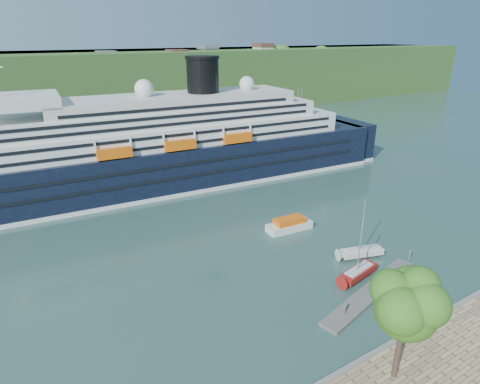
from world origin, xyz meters
name	(u,v)px	position (x,y,z in m)	size (l,w,h in m)	color
ground	(394,347)	(0.00, 0.00, 0.00)	(400.00, 400.00, 0.00)	#2B4C45
far_hillside	(80,86)	(0.00, 145.00, 12.00)	(400.00, 50.00, 24.00)	#326227
quay_coping	(398,339)	(0.00, -0.20, 1.15)	(220.00, 0.50, 0.30)	slate
cruise_ship	(147,126)	(-4.59, 57.76, 13.07)	(116.38, 16.95, 26.13)	black
promenade_tree	(404,322)	(-4.03, -2.95, 7.02)	(7.26, 7.26, 12.03)	#2A6B1C
floating_pontoon	(372,292)	(5.30, 7.61, 0.22)	(19.40, 2.37, 0.43)	#65605A
sailboat_red	(362,249)	(6.40, 10.83, 4.42)	(6.84, 1.90, 8.84)	maroon
sailboat_white_far	(365,230)	(10.83, 14.31, 4.38)	(6.77, 1.88, 8.75)	silver
tender_launch	(289,224)	(7.45, 26.73, 1.07)	(7.77, 2.66, 2.15)	#E55F0D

